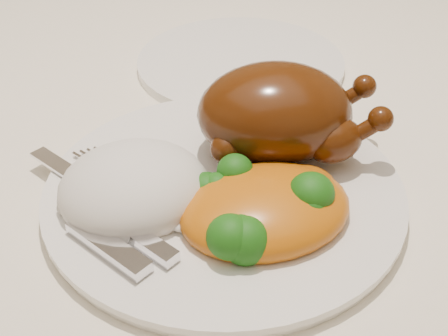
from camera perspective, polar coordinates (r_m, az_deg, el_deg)
name	(u,v)px	position (r m, az deg, el deg)	size (l,w,h in m)	color
dining_table	(72,221)	(0.67, -13.71, -4.76)	(1.60, 0.90, 0.76)	brown
tablecloth	(61,165)	(0.63, -14.66, 0.27)	(1.73, 1.03, 0.18)	white
dinner_plate	(224,193)	(0.52, 0.00, -2.34)	(0.29, 0.29, 0.01)	white
side_plate	(241,63)	(0.72, 1.53, 9.59)	(0.23, 0.23, 0.01)	white
roast_chicken	(280,113)	(0.53, 5.11, 5.01)	(0.18, 0.14, 0.08)	#4F2008
rice_mound	(134,189)	(0.50, -8.23, -1.88)	(0.13, 0.12, 0.06)	white
mac_and_cheese	(267,207)	(0.48, 3.97, -3.62)	(0.14, 0.11, 0.05)	orange
cutlery	(111,218)	(0.48, -10.33, -4.55)	(0.08, 0.19, 0.01)	silver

